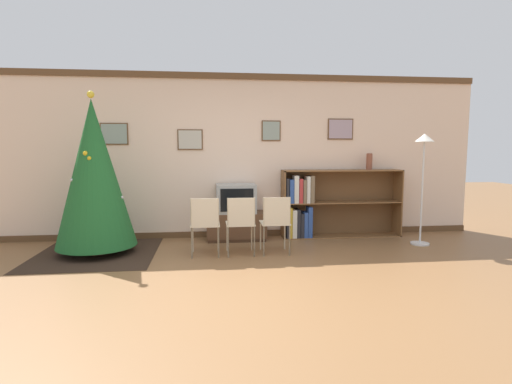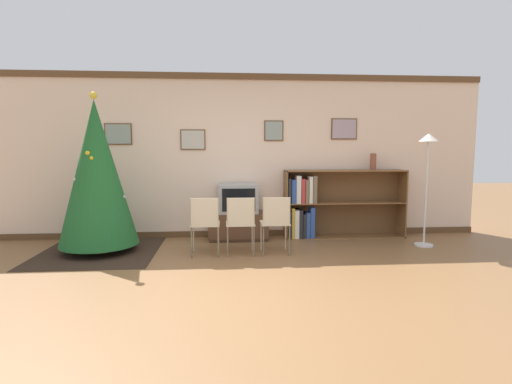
{
  "view_description": "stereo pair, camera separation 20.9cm",
  "coord_description": "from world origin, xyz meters",
  "px_view_note": "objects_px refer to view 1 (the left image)",
  "views": [
    {
      "loc": [
        -0.33,
        -4.07,
        1.49
      ],
      "look_at": [
        0.31,
        1.41,
        0.88
      ],
      "focal_mm": 28.0,
      "sensor_mm": 36.0,
      "label": 1
    },
    {
      "loc": [
        -0.13,
        -4.09,
        1.49
      ],
      "look_at": [
        0.31,
        1.41,
        0.88
      ],
      "focal_mm": 28.0,
      "sensor_mm": 36.0,
      "label": 2
    }
  ],
  "objects_px": {
    "christmas_tree": "(94,174)",
    "television": "(236,198)",
    "vase": "(369,161)",
    "folding_chair_left": "(205,223)",
    "standing_lamp": "(424,160)",
    "tv_console": "(236,226)",
    "folding_chair_right": "(276,221)",
    "bookshelf": "(319,205)",
    "folding_chair_center": "(241,222)"
  },
  "relations": [
    {
      "from": "folding_chair_left",
      "to": "standing_lamp",
      "type": "xyz_separation_m",
      "value": [
        3.31,
        0.31,
        0.84
      ]
    },
    {
      "from": "christmas_tree",
      "to": "folding_chair_left",
      "type": "bearing_deg",
      "value": -13.38
    },
    {
      "from": "folding_chair_left",
      "to": "bookshelf",
      "type": "bearing_deg",
      "value": 28.35
    },
    {
      "from": "tv_console",
      "to": "folding_chair_right",
      "type": "distance_m",
      "value": 1.1
    },
    {
      "from": "bookshelf",
      "to": "folding_chair_left",
      "type": "bearing_deg",
      "value": -151.65
    },
    {
      "from": "folding_chair_right",
      "to": "vase",
      "type": "xyz_separation_m",
      "value": [
        1.76,
        1.04,
        0.79
      ]
    },
    {
      "from": "christmas_tree",
      "to": "television",
      "type": "xyz_separation_m",
      "value": [
        2.02,
        0.59,
        -0.45
      ]
    },
    {
      "from": "bookshelf",
      "to": "standing_lamp",
      "type": "distance_m",
      "value": 1.77
    },
    {
      "from": "christmas_tree",
      "to": "vase",
      "type": "xyz_separation_m",
      "value": [
        4.28,
        0.67,
        0.13
      ]
    },
    {
      "from": "folding_chair_left",
      "to": "vase",
      "type": "bearing_deg",
      "value": 20.68
    },
    {
      "from": "television",
      "to": "vase",
      "type": "xyz_separation_m",
      "value": [
        2.26,
        0.08,
        0.59
      ]
    },
    {
      "from": "folding_chair_right",
      "to": "standing_lamp",
      "type": "bearing_deg",
      "value": 7.69
    },
    {
      "from": "folding_chair_center",
      "to": "bookshelf",
      "type": "height_order",
      "value": "bookshelf"
    },
    {
      "from": "christmas_tree",
      "to": "vase",
      "type": "relative_size",
      "value": 8.16
    },
    {
      "from": "television",
      "to": "folding_chair_left",
      "type": "distance_m",
      "value": 1.09
    },
    {
      "from": "standing_lamp",
      "to": "christmas_tree",
      "type": "bearing_deg",
      "value": 179.4
    },
    {
      "from": "folding_chair_center",
      "to": "standing_lamp",
      "type": "distance_m",
      "value": 2.96
    },
    {
      "from": "vase",
      "to": "folding_chair_center",
      "type": "bearing_deg",
      "value": -155.32
    },
    {
      "from": "christmas_tree",
      "to": "folding_chair_left",
      "type": "relative_size",
      "value": 2.76
    },
    {
      "from": "folding_chair_center",
      "to": "vase",
      "type": "bearing_deg",
      "value": 24.68
    },
    {
      "from": "christmas_tree",
      "to": "folding_chair_right",
      "type": "height_order",
      "value": "christmas_tree"
    },
    {
      "from": "folding_chair_left",
      "to": "bookshelf",
      "type": "relative_size",
      "value": 0.41
    },
    {
      "from": "christmas_tree",
      "to": "standing_lamp",
      "type": "bearing_deg",
      "value": -0.6
    },
    {
      "from": "folding_chair_center",
      "to": "folding_chair_right",
      "type": "height_order",
      "value": "same"
    },
    {
      "from": "folding_chair_left",
      "to": "vase",
      "type": "xyz_separation_m",
      "value": [
        2.75,
        1.04,
        0.79
      ]
    },
    {
      "from": "television",
      "to": "folding_chair_right",
      "type": "height_order",
      "value": "television"
    },
    {
      "from": "christmas_tree",
      "to": "vase",
      "type": "distance_m",
      "value": 4.33
    },
    {
      "from": "folding_chair_center",
      "to": "folding_chair_right",
      "type": "relative_size",
      "value": 1.0
    },
    {
      "from": "television",
      "to": "vase",
      "type": "bearing_deg",
      "value": 2.13
    },
    {
      "from": "television",
      "to": "folding_chair_center",
      "type": "xyz_separation_m",
      "value": [
        0.0,
        -0.95,
        -0.21
      ]
    },
    {
      "from": "folding_chair_center",
      "to": "bookshelf",
      "type": "xyz_separation_m",
      "value": [
        1.39,
        1.02,
        0.07
      ]
    },
    {
      "from": "tv_console",
      "to": "folding_chair_right",
      "type": "xyz_separation_m",
      "value": [
        0.49,
        -0.95,
        0.25
      ]
    },
    {
      "from": "christmas_tree",
      "to": "folding_chair_center",
      "type": "bearing_deg",
      "value": -10.21
    },
    {
      "from": "television",
      "to": "folding_chair_center",
      "type": "height_order",
      "value": "television"
    },
    {
      "from": "tv_console",
      "to": "standing_lamp",
      "type": "distance_m",
      "value": 3.09
    },
    {
      "from": "vase",
      "to": "tv_console",
      "type": "bearing_deg",
      "value": -177.93
    },
    {
      "from": "christmas_tree",
      "to": "television",
      "type": "distance_m",
      "value": 2.16
    },
    {
      "from": "television",
      "to": "folding_chair_center",
      "type": "relative_size",
      "value": 0.77
    },
    {
      "from": "folding_chair_right",
      "to": "folding_chair_left",
      "type": "bearing_deg",
      "value": 180.0
    },
    {
      "from": "standing_lamp",
      "to": "vase",
      "type": "bearing_deg",
      "value": 127.89
    },
    {
      "from": "vase",
      "to": "bookshelf",
      "type": "bearing_deg",
      "value": -178.59
    },
    {
      "from": "bookshelf",
      "to": "vase",
      "type": "xyz_separation_m",
      "value": [
        0.86,
        0.02,
        0.72
      ]
    },
    {
      "from": "folding_chair_center",
      "to": "vase",
      "type": "xyz_separation_m",
      "value": [
        2.26,
        1.04,
        0.79
      ]
    },
    {
      "from": "folding_chair_center",
      "to": "standing_lamp",
      "type": "bearing_deg",
      "value": 6.36
    },
    {
      "from": "tv_console",
      "to": "folding_chair_right",
      "type": "height_order",
      "value": "folding_chair_right"
    },
    {
      "from": "folding_chair_left",
      "to": "standing_lamp",
      "type": "relative_size",
      "value": 0.48
    },
    {
      "from": "vase",
      "to": "standing_lamp",
      "type": "bearing_deg",
      "value": -52.11
    },
    {
      "from": "bookshelf",
      "to": "vase",
      "type": "relative_size",
      "value": 7.25
    },
    {
      "from": "bookshelf",
      "to": "vase",
      "type": "distance_m",
      "value": 1.13
    },
    {
      "from": "tv_console",
      "to": "folding_chair_center",
      "type": "distance_m",
      "value": 0.99
    }
  ]
}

